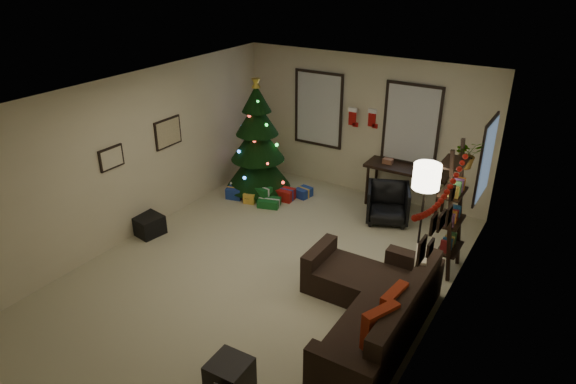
# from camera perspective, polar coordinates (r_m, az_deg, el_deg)

# --- Properties ---
(floor) EXTENTS (7.00, 7.00, 0.00)m
(floor) POSITION_cam_1_polar(r_m,az_deg,el_deg) (7.73, -3.00, -9.20)
(floor) COLOR tan
(floor) RESTS_ON ground
(ceiling) EXTENTS (7.00, 7.00, 0.00)m
(ceiling) POSITION_cam_1_polar(r_m,az_deg,el_deg) (6.59, -3.54, 10.53)
(ceiling) COLOR white
(ceiling) RESTS_ON floor
(wall_back) EXTENTS (5.00, 0.00, 5.00)m
(wall_back) POSITION_cam_1_polar(r_m,az_deg,el_deg) (9.92, 8.38, 7.30)
(wall_back) COLOR beige
(wall_back) RESTS_ON floor
(wall_front) EXTENTS (5.00, 0.00, 5.00)m
(wall_front) POSITION_cam_1_polar(r_m,az_deg,el_deg) (5.06, -27.17, -14.81)
(wall_front) COLOR beige
(wall_front) RESTS_ON floor
(wall_left) EXTENTS (0.00, 7.00, 7.00)m
(wall_left) POSITION_cam_1_polar(r_m,az_deg,el_deg) (8.62, -17.09, 3.62)
(wall_left) COLOR beige
(wall_left) RESTS_ON floor
(wall_right) EXTENTS (0.00, 7.00, 7.00)m
(wall_right) POSITION_cam_1_polar(r_m,az_deg,el_deg) (6.14, 16.45, -5.39)
(wall_right) COLOR beige
(wall_right) RESTS_ON floor
(window_back_left) EXTENTS (1.05, 0.06, 1.50)m
(window_back_left) POSITION_cam_1_polar(r_m,az_deg,el_deg) (10.23, 3.46, 9.25)
(window_back_left) COLOR #728CB2
(window_back_left) RESTS_ON wall_back
(window_back_right) EXTENTS (1.05, 0.06, 1.50)m
(window_back_right) POSITION_cam_1_polar(r_m,az_deg,el_deg) (9.52, 13.64, 7.35)
(window_back_right) COLOR #728CB2
(window_back_right) RESTS_ON wall_back
(window_right_wall) EXTENTS (0.06, 0.90, 1.30)m
(window_right_wall) POSITION_cam_1_polar(r_m,az_deg,el_deg) (8.36, 21.36, 3.40)
(window_right_wall) COLOR #728CB2
(window_right_wall) RESTS_ON wall_right
(christmas_tree) EXTENTS (1.27, 1.27, 2.36)m
(christmas_tree) POSITION_cam_1_polar(r_m,az_deg,el_deg) (9.91, -3.42, 5.22)
(christmas_tree) COLOR black
(christmas_tree) RESTS_ON floor
(presents) EXTENTS (1.50, 1.02, 0.30)m
(presents) POSITION_cam_1_polar(r_m,az_deg,el_deg) (9.97, -2.90, -0.01)
(presents) COLOR maroon
(presents) RESTS_ON floor
(sofa) EXTENTS (1.72, 2.51, 0.83)m
(sofa) POSITION_cam_1_polar(r_m,az_deg,el_deg) (6.74, 9.58, -12.68)
(sofa) COLOR black
(sofa) RESTS_ON floor
(pillow_red_a) EXTENTS (0.30, 0.48, 0.47)m
(pillow_red_a) POSITION_cam_1_polar(r_m,az_deg,el_deg) (5.89, 10.24, -14.54)
(pillow_red_a) COLOR maroon
(pillow_red_a) RESTS_ON sofa
(pillow_red_b) EXTENTS (0.18, 0.48, 0.47)m
(pillow_red_b) POSITION_cam_1_polar(r_m,az_deg,el_deg) (6.19, 11.68, -12.43)
(pillow_red_b) COLOR maroon
(pillow_red_b) RESTS_ON sofa
(pillow_cream) EXTENTS (0.26, 0.49, 0.47)m
(pillow_cream) POSITION_cam_1_polar(r_m,az_deg,el_deg) (6.95, 14.49, -8.26)
(pillow_cream) COLOR beige
(pillow_cream) RESTS_ON sofa
(ottoman_near) EXTENTS (0.43, 0.43, 0.40)m
(ottoman_near) POSITION_cam_1_polar(r_m,az_deg,el_deg) (5.91, -6.53, -19.84)
(ottoman_near) COLOR black
(ottoman_near) RESTS_ON floor
(desk) EXTENTS (1.51, 0.54, 0.82)m
(desk) POSITION_cam_1_polar(r_m,az_deg,el_deg) (9.56, 13.14, 2.14)
(desk) COLOR black
(desk) RESTS_ON floor
(desk_chair) EXTENTS (0.85, 0.83, 0.68)m
(desk_chair) POSITION_cam_1_polar(r_m,az_deg,el_deg) (9.17, 11.09, -1.27)
(desk_chair) COLOR black
(desk_chair) RESTS_ON floor
(bookshelf) EXTENTS (0.30, 0.59, 2.01)m
(bookshelf) POSITION_cam_1_polar(r_m,az_deg,el_deg) (7.71, 18.01, -2.23)
(bookshelf) COLOR black
(bookshelf) RESTS_ON floor
(potted_plant) EXTENTS (0.64, 0.63, 0.54)m
(potted_plant) POSITION_cam_1_polar(r_m,az_deg,el_deg) (7.66, 19.49, 4.45)
(potted_plant) COLOR #4C4C4C
(potted_plant) RESTS_ON bookshelf
(floor_lamp) EXTENTS (0.38, 0.38, 1.78)m
(floor_lamp) POSITION_cam_1_polar(r_m,az_deg,el_deg) (7.24, 15.14, 0.85)
(floor_lamp) COLOR black
(floor_lamp) RESTS_ON floor
(art_map) EXTENTS (0.04, 0.60, 0.50)m
(art_map) POSITION_cam_1_polar(r_m,az_deg,el_deg) (9.08, -13.28, 6.48)
(art_map) COLOR black
(art_map) RESTS_ON wall_left
(art_abstract) EXTENTS (0.04, 0.45, 0.35)m
(art_abstract) POSITION_cam_1_polar(r_m,az_deg,el_deg) (8.32, -19.15, 3.62)
(art_abstract) COLOR black
(art_abstract) RESTS_ON wall_left
(gallery) EXTENTS (0.03, 1.25, 0.54)m
(gallery) POSITION_cam_1_polar(r_m,az_deg,el_deg) (5.97, 16.32, -3.83)
(gallery) COLOR black
(gallery) RESTS_ON wall_right
(garland) EXTENTS (0.08, 1.90, 0.30)m
(garland) POSITION_cam_1_polar(r_m,az_deg,el_deg) (5.92, 16.85, 0.06)
(garland) COLOR #A5140C
(garland) RESTS_ON wall_right
(stocking_left) EXTENTS (0.20, 0.05, 0.36)m
(stocking_left) POSITION_cam_1_polar(r_m,az_deg,el_deg) (9.76, 7.27, 8.39)
(stocking_left) COLOR #990F0C
(stocking_left) RESTS_ON wall_back
(stocking_right) EXTENTS (0.20, 0.05, 0.36)m
(stocking_right) POSITION_cam_1_polar(r_m,az_deg,el_deg) (9.78, 9.44, 8.19)
(stocking_right) COLOR #990F0C
(stocking_right) RESTS_ON wall_back
(storage_bin) EXTENTS (0.72, 0.54, 0.33)m
(storage_bin) POSITION_cam_1_polar(r_m,az_deg,el_deg) (9.08, -15.73, -3.36)
(storage_bin) COLOR black
(storage_bin) RESTS_ON floor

